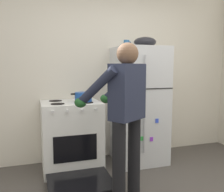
{
  "coord_description": "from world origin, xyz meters",
  "views": [
    {
      "loc": [
        -1.04,
        -1.63,
        1.37
      ],
      "look_at": [
        -0.07,
        1.32,
        1.0
      ],
      "focal_mm": 39.33,
      "sensor_mm": 36.0,
      "label": 1
    }
  ],
  "objects": [
    {
      "name": "kitchen_wall_back",
      "position": [
        0.0,
        1.95,
        1.35
      ],
      "size": [
        6.0,
        0.1,
        2.7
      ],
      "primitive_type": "cube",
      "color": "silver",
      "rests_on": "ground"
    },
    {
      "name": "coffee_mug",
      "position": [
        0.24,
        1.62,
        1.69
      ],
      "size": [
        0.11,
        0.08,
        0.1
      ],
      "color": "#2D6093",
      "rests_on": "refrigerator"
    },
    {
      "name": "stove_range",
      "position": [
        -0.56,
        1.55,
        0.45
      ],
      "size": [
        0.76,
        1.22,
        0.92
      ],
      "color": "white",
      "rests_on": "ground"
    },
    {
      "name": "mixing_bowl",
      "position": [
        0.5,
        1.57,
        1.72
      ],
      "size": [
        0.31,
        0.31,
        0.14
      ],
      "primitive_type": "ellipsoid",
      "color": "black",
      "rests_on": "refrigerator"
    },
    {
      "name": "refrigerator",
      "position": [
        0.42,
        1.57,
        0.82
      ],
      "size": [
        0.68,
        0.72,
        1.65
      ],
      "color": "silver",
      "rests_on": "ground"
    },
    {
      "name": "red_pot",
      "position": [
        -0.4,
        1.52,
        0.98
      ],
      "size": [
        0.32,
        0.22,
        0.12
      ],
      "color": "#19479E",
      "rests_on": "stove_range"
    },
    {
      "name": "person_cook",
      "position": [
        -0.19,
        0.6,
        0.96
      ],
      "size": [
        0.69,
        0.75,
        1.6
      ],
      "color": "black",
      "rests_on": "ground"
    }
  ]
}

